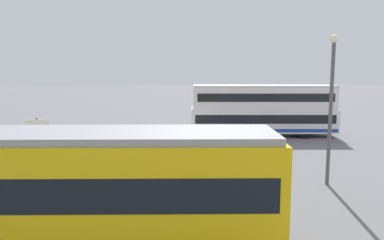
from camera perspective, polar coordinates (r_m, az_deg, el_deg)
ground_plane at (r=24.70m, az=0.24°, el=-4.11°), size 160.00×160.00×0.00m
double_decker_bus at (r=29.02m, az=10.54°, el=1.46°), size 10.94×3.80×3.81m
tram_yellow at (r=11.49m, az=-21.64°, el=-9.77°), size 13.36×3.89×3.44m
pedestrian_near_railing at (r=21.30m, az=-10.40°, el=-3.43°), size 0.35×0.36×1.75m
pedestrian_crossing at (r=15.66m, az=9.99°, el=-7.92°), size 0.43×0.43×1.61m
pedestrian_railing at (r=20.19m, az=-8.53°, el=-4.81°), size 7.12×0.97×1.08m
info_sign at (r=21.42m, az=-22.18°, el=-1.74°), size 1.17×0.20×2.55m
street_lamp at (r=17.46m, az=20.14°, el=3.09°), size 0.36×0.36×6.53m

